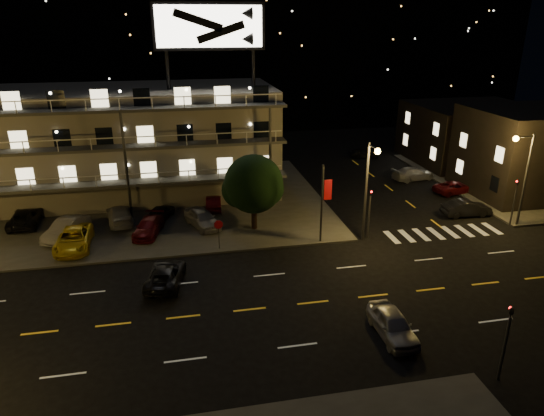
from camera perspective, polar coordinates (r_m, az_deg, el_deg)
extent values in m
plane|color=black|center=(30.51, 1.14, -11.46)|extent=(140.00, 140.00, 0.00)
cube|color=#3B3C39|center=(48.68, -20.52, 0.09)|extent=(44.00, 24.00, 0.15)
cube|color=#3B3C39|center=(59.76, 25.91, 3.06)|extent=(16.00, 24.00, 0.15)
cube|color=gray|center=(50.59, -16.12, 7.23)|extent=(28.00, 12.00, 10.00)
cube|color=gray|center=(49.66, -16.74, 13.11)|extent=(28.00, 12.00, 0.50)
cube|color=#3B3C39|center=(44.44, -16.46, 2.84)|extent=(28.00, 1.80, 0.25)
cube|color=#3B3C39|center=(43.59, -16.89, 6.84)|extent=(28.00, 1.80, 0.25)
cube|color=#3B3C39|center=(42.96, -17.35, 10.97)|extent=(28.00, 1.80, 0.25)
cylinder|color=black|center=(47.27, -12.19, 15.59)|extent=(0.36, 0.36, 3.50)
cylinder|color=black|center=(47.89, -2.21, 16.09)|extent=(0.36, 0.36, 3.50)
cube|color=black|center=(47.23, -7.40, 20.43)|extent=(10.20, 0.50, 4.20)
cube|color=white|center=(46.93, -7.36, 20.43)|extent=(9.60, 0.06, 3.60)
cube|color=black|center=(55.74, 28.97, 5.85)|extent=(14.00, 10.00, 8.50)
cube|color=black|center=(65.24, 22.29, 8.12)|extent=(14.00, 12.00, 7.00)
cube|color=black|center=(95.36, -8.37, 18.24)|extent=(120.00, 20.00, 24.00)
cylinder|color=#2D2D30|center=(38.33, 10.98, 1.80)|extent=(0.20, 0.20, 8.00)
cylinder|color=#2D2D30|center=(36.56, 11.85, 7.02)|extent=(0.12, 1.80, 0.12)
sphere|color=#FFB83F|center=(35.87, 12.33, 6.55)|extent=(0.44, 0.44, 0.44)
cylinder|color=#2D2D30|center=(45.40, 27.62, 2.77)|extent=(0.20, 0.20, 8.00)
cylinder|color=#2D2D30|center=(44.01, 27.63, 7.42)|extent=(1.80, 0.12, 0.12)
sphere|color=#FFB83F|center=(43.54, 26.77, 7.30)|extent=(0.44, 0.44, 0.44)
cylinder|color=#2D2D30|center=(39.45, 11.33, -1.08)|extent=(0.14, 0.14, 3.60)
imported|color=black|center=(38.66, 11.57, 2.08)|extent=(0.20, 0.16, 1.00)
sphere|color=#FF0C0C|center=(38.59, 11.62, 1.88)|extent=(0.14, 0.14, 0.14)
cylinder|color=#2D2D30|center=(26.52, 25.63, -14.73)|extent=(0.14, 0.14, 3.60)
imported|color=black|center=(25.33, 26.45, -10.46)|extent=(0.20, 0.16, 1.00)
sphere|color=#FF0C0C|center=(25.45, 26.26, -10.52)|extent=(0.14, 0.14, 0.14)
cylinder|color=#2D2D30|center=(45.89, 26.52, 0.22)|extent=(0.14, 0.14, 3.60)
imported|color=black|center=(45.21, 26.99, 2.95)|extent=(0.16, 0.20, 1.00)
sphere|color=#FF0C0C|center=(45.17, 26.85, 2.82)|extent=(0.14, 0.14, 0.14)
cylinder|color=#2D2D30|center=(37.54, 5.88, 0.37)|extent=(0.16, 0.16, 6.40)
cube|color=red|center=(37.27, 6.61, 2.14)|extent=(0.60, 0.04, 1.60)
cylinder|color=#2D2D30|center=(37.10, -6.26, -3.42)|extent=(0.08, 0.08, 2.20)
cylinder|color=red|center=(36.63, -6.32, -1.96)|extent=(0.91, 0.04, 0.91)
cylinder|color=black|center=(40.44, -2.12, -0.91)|extent=(0.47, 0.47, 2.24)
sphere|color=black|center=(39.48, -2.17, 2.85)|extent=(4.84, 4.84, 4.84)
sphere|color=black|center=(39.86, -3.83, 2.15)|extent=(2.98, 2.98, 2.98)
sphere|color=black|center=(39.42, -0.61, 2.26)|extent=(2.79, 2.79, 2.79)
imported|color=#97979C|center=(42.16, -23.07, -2.26)|extent=(3.37, 4.90, 1.53)
imported|color=gold|center=(40.05, -22.31, -3.39)|extent=(2.63, 5.43, 1.49)
imported|color=#550C11|center=(40.74, -14.31, -2.14)|extent=(2.81, 4.76, 1.30)
imported|color=#97979C|center=(41.30, -8.20, -1.18)|extent=(3.30, 4.80, 1.52)
imported|color=black|center=(46.29, -27.00, -0.98)|extent=(2.40, 4.99, 1.37)
imported|color=#97979C|center=(43.71, -17.50, -0.77)|extent=(2.85, 5.20, 1.43)
imported|color=black|center=(43.48, -13.00, -0.52)|extent=(2.83, 4.09, 1.29)
imported|color=#550C11|center=(45.08, -6.87, 0.65)|extent=(1.69, 3.95, 1.27)
imported|color=black|center=(46.93, 21.91, -0.02)|extent=(4.43, 1.64, 1.45)
imported|color=#550C11|center=(52.83, 20.65, 2.30)|extent=(4.72, 2.89, 1.22)
imported|color=#97979C|center=(55.85, 16.30, 3.90)|extent=(5.15, 2.79, 1.42)
imported|color=black|center=(63.71, 10.81, 6.37)|extent=(3.90, 2.31, 1.24)
imported|color=#97979C|center=(28.43, 14.01, -13.12)|extent=(1.73, 4.26, 1.45)
imported|color=black|center=(33.32, -12.40, -7.66)|extent=(3.06, 5.10, 1.32)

